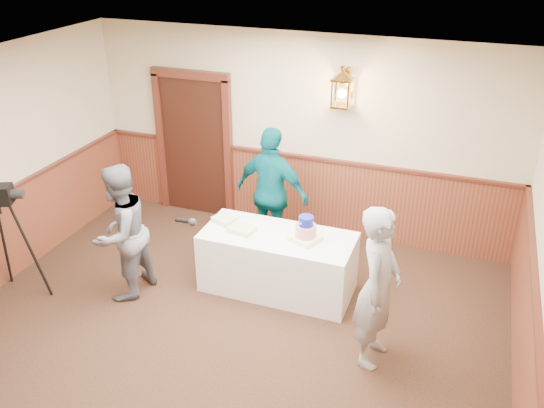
{
  "coord_description": "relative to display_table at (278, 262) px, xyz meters",
  "views": [
    {
      "loc": [
        2.23,
        -3.62,
        4.09
      ],
      "look_at": [
        0.26,
        1.7,
        1.25
      ],
      "focal_mm": 38.0,
      "sensor_mm": 36.0,
      "label": 1
    }
  ],
  "objects": [
    {
      "name": "ground",
      "position": [
        -0.26,
        -1.9,
        -0.38
      ],
      "size": [
        7.0,
        7.0,
        0.0
      ],
      "primitive_type": "plane",
      "color": "black",
      "rests_on": "ground"
    },
    {
      "name": "room_shell",
      "position": [
        -0.32,
        -1.45,
        1.15
      ],
      "size": [
        6.02,
        7.02,
        2.81
      ],
      "color": "beige",
      "rests_on": "ground"
    },
    {
      "name": "display_table",
      "position": [
        0.0,
        0.0,
        0.0
      ],
      "size": [
        1.8,
        0.8,
        0.75
      ],
      "primitive_type": "cube",
      "color": "white",
      "rests_on": "ground"
    },
    {
      "name": "tiered_cake",
      "position": [
        0.34,
        -0.01,
        0.5
      ],
      "size": [
        0.4,
        0.4,
        0.31
      ],
      "rotation": [
        0.0,
        0.0,
        -0.41
      ],
      "color": "#FFFABF",
      "rests_on": "display_table"
    },
    {
      "name": "sheet_cake_yellow",
      "position": [
        -0.43,
        -0.07,
        0.41
      ],
      "size": [
        0.33,
        0.27,
        0.06
      ],
      "primitive_type": "cube",
      "rotation": [
        0.0,
        0.0,
        -0.15
      ],
      "color": "#D2BF7D",
      "rests_on": "display_table"
    },
    {
      "name": "sheet_cake_green",
      "position": [
        -0.72,
        0.08,
        0.41
      ],
      "size": [
        0.33,
        0.3,
        0.06
      ],
      "primitive_type": "cube",
      "rotation": [
        0.0,
        0.0,
        -0.38
      ],
      "color": "#BFEFA8",
      "rests_on": "display_table"
    },
    {
      "name": "interviewer",
      "position": [
        -1.67,
        -0.72,
        0.45
      ],
      "size": [
        1.5,
        0.87,
        1.66
      ],
      "rotation": [
        0.0,
        0.0,
        -1.69
      ],
      "color": "slate",
      "rests_on": "ground"
    },
    {
      "name": "baker",
      "position": [
        1.33,
        -0.82,
        0.49
      ],
      "size": [
        0.46,
        0.66,
        1.73
      ],
      "primitive_type": "imported",
      "rotation": [
        0.0,
        0.0,
        1.49
      ],
      "color": "#96969C",
      "rests_on": "ground"
    },
    {
      "name": "assistant_p",
      "position": [
        -0.36,
        0.78,
        0.51
      ],
      "size": [
        1.1,
        0.61,
        1.77
      ],
      "primitive_type": "imported",
      "rotation": [
        0.0,
        0.0,
        2.96
      ],
      "color": "#065560",
      "rests_on": "ground"
    },
    {
      "name": "tv_camera_rig",
      "position": [
        -2.86,
        -1.24,
        0.28
      ],
      "size": [
        0.56,
        0.53,
        1.46
      ],
      "rotation": [
        0.0,
        0.0,
        0.43
      ],
      "color": "black",
      "rests_on": "ground"
    }
  ]
}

